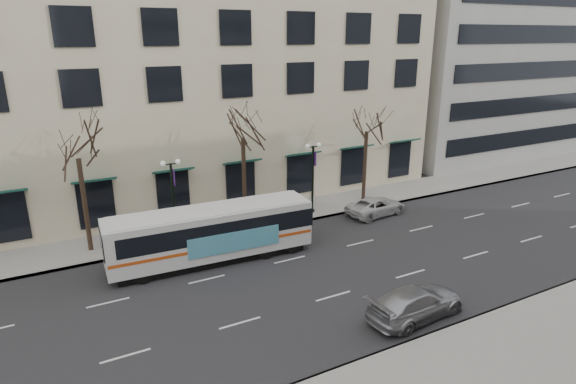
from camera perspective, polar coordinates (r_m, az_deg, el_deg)
ground at (r=26.26m, az=2.60°, el=-9.98°), size 160.00×160.00×0.00m
sidewalk_far at (r=35.64m, az=2.22°, el=-2.03°), size 80.00×4.00×0.15m
building_hotel at (r=42.06m, az=-15.03°, el=17.08°), size 40.00×20.00×24.00m
tree_far_left at (r=29.30m, az=-23.83°, el=5.44°), size 3.60×3.60×8.34m
tree_far_mid at (r=31.52m, az=-5.42°, el=8.09°), size 3.60×3.60×8.55m
tree_far_right at (r=36.56m, az=9.38°, el=8.56°), size 3.60×3.60×8.06m
lamp_post_left at (r=30.41m, az=-13.45°, el=-0.42°), size 1.22×0.45×5.21m
lamp_post_right at (r=34.10m, az=2.96°, el=2.08°), size 1.22×0.45×5.21m
city_bus at (r=27.66m, az=-8.93°, el=-4.73°), size 11.71×3.10×3.15m
silver_car at (r=23.28m, az=14.93°, el=-12.55°), size 5.17×2.45×1.46m
white_pickup at (r=35.13m, az=10.40°, el=-1.66°), size 4.80×2.62×1.28m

